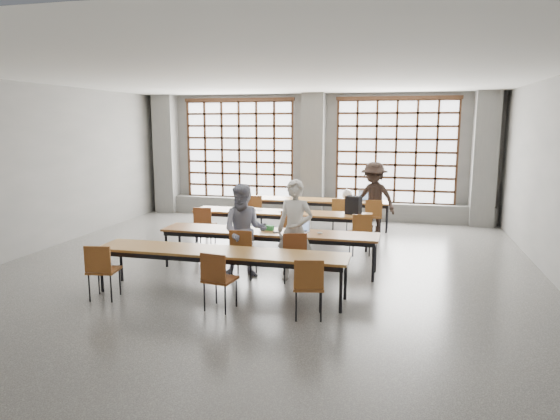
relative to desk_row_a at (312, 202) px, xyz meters
The scene contains 39 objects.
floor 4.07m from the desk_row_a, 92.77° to the right, with size 11.00×11.00×0.00m, color #484846.
ceiling 4.91m from the desk_row_a, 92.77° to the right, with size 11.00×11.00×0.00m, color silver.
wall_back 1.86m from the desk_row_a, 97.40° to the left, with size 10.00×10.00×0.00m, color slate.
wall_front 9.57m from the desk_row_a, 91.17° to the right, with size 10.00×10.00×0.00m, color slate.
wall_left 6.65m from the desk_row_a, 142.34° to the right, with size 11.00×11.00×0.00m, color slate.
column_left 4.97m from the desk_row_a, 165.52° to the left, with size 0.60×0.55×3.50m, color #5C5C5A.
column_mid 1.64m from the desk_row_a, 99.09° to the left, with size 0.60×0.55×3.50m, color #5C5C5A.
column_right 4.60m from the desk_row_a, 15.72° to the left, with size 0.60×0.55×3.50m, color #5C5C5A.
window_left 3.08m from the desk_row_a, 149.96° to the left, with size 3.32×0.12×3.00m.
window_right 2.78m from the desk_row_a, 34.50° to the left, with size 3.32×0.12×3.00m.
sill_ledge 1.37m from the desk_row_a, 98.54° to the left, with size 9.80×0.35×0.50m, color #5C5C5A.
desk_row_a is the anchor object (origin of this frame).
desk_row_b 2.01m from the desk_row_a, 100.08° to the right, with size 4.00×0.70×0.73m.
desk_row_c 4.02m from the desk_row_a, 91.33° to the right, with size 4.00×0.70×0.73m.
desk_row_d 5.58m from the desk_row_a, 94.70° to the right, with size 4.00×0.70×0.73m.
chair_back_left 1.52m from the desk_row_a, 155.60° to the right, with size 0.50×0.50×0.88m.
chair_back_mid 1.03m from the desk_row_a, 37.89° to the right, with size 0.46×0.46×0.88m.
chair_back_right 1.73m from the desk_row_a, 21.35° to the right, with size 0.46×0.47×0.88m.
chair_mid_left 3.26m from the desk_row_a, 126.71° to the right, with size 0.46×0.46×0.88m.
chair_mid_centre 2.61m from the desk_row_a, 89.22° to the right, with size 0.48×0.49×0.88m.
chair_mid_right 2.99m from the desk_row_a, 60.53° to the right, with size 0.52×0.53×0.88m.
chair_front_left 4.66m from the desk_row_a, 94.83° to the right, with size 0.42×0.43×0.88m.
chair_front_right 4.67m from the desk_row_a, 83.52° to the right, with size 0.51×0.52×0.88m.
chair_near_left 6.55m from the desk_row_a, 109.11° to the right, with size 0.48×0.49×0.88m.
chair_near_mid 6.20m from the desk_row_a, 92.49° to the right, with size 0.48×0.48×0.88m.
chair_near_right 6.28m from the desk_row_a, 80.30° to the right, with size 0.50×0.50×0.88m.
student_male 4.55m from the desk_row_a, 83.60° to the right, with size 0.64×0.42×1.75m, color silver.
student_female 4.53m from the desk_row_a, 94.98° to the right, with size 0.80×0.62×1.65m, color #171B46.
student_back 1.69m from the desk_row_a, 17.35° to the right, with size 1.14×0.65×1.76m, color black.
laptop_front 3.93m from the desk_row_a, 83.23° to the right, with size 0.39×0.34×0.26m.
laptop_back 1.36m from the desk_row_a, ahead, with size 0.37×0.32×0.26m.
mouse 4.13m from the desk_row_a, 78.01° to the right, with size 0.10×0.06×0.04m, color white.
green_box 3.94m from the desk_row_a, 92.09° to the right, with size 0.25×0.09×0.09m, color #2E8E3F.
phone 4.12m from the desk_row_a, 88.79° to the right, with size 0.13×0.06×0.01m, color black.
paper_sheet_a 2.15m from the desk_row_a, 116.27° to the right, with size 0.30×0.21×0.00m, color white.
paper_sheet_c 2.00m from the desk_row_a, 97.25° to the right, with size 0.30×0.21×0.00m, color white.
backpack 2.31m from the desk_row_a, 57.09° to the right, with size 0.32×0.20×0.40m, color black.
plastic_bag 0.93m from the desk_row_a, ahead, with size 0.26×0.21×0.29m, color silver.
red_pouch 6.48m from the desk_row_a, 109.45° to the right, with size 0.20×0.08×0.06m, color #9F2213.
Camera 1 is at (2.43, -8.64, 2.68)m, focal length 32.00 mm.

